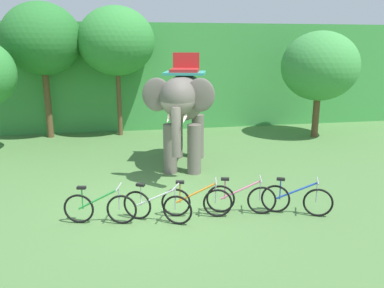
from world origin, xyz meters
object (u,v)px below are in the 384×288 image
(elephant, at_px, (184,103))
(bike_white, at_px, (157,206))
(tree_center, at_px, (116,41))
(tree_far_left, at_px, (320,66))
(bike_blue, at_px, (296,199))
(bike_green, at_px, (100,208))
(bike_orange, at_px, (197,202))
(tree_center_right, at_px, (42,39))
(bike_pink, at_px, (241,198))

(elephant, relative_size, bike_white, 2.75)
(tree_center, height_order, tree_far_left, tree_center)
(bike_white, bearing_deg, elephant, 71.71)
(tree_far_left, bearing_deg, bike_blue, -120.65)
(bike_green, height_order, bike_orange, same)
(bike_green, bearing_deg, tree_center_right, 105.13)
(tree_center, height_order, bike_blue, tree_center)
(bike_green, bearing_deg, bike_blue, -4.63)
(elephant, bearing_deg, bike_pink, -79.03)
(tree_center_right, xyz_separation_m, bike_blue, (7.20, -9.75, -3.88))
(elephant, distance_m, bike_pink, 4.35)
(bike_green, height_order, bike_blue, same)
(tree_center_right, relative_size, bike_blue, 3.69)
(bike_white, height_order, bike_pink, same)
(tree_center_right, distance_m, bike_green, 10.45)
(bike_green, height_order, bike_pink, same)
(bike_green, bearing_deg, bike_white, -6.79)
(tree_center_right, xyz_separation_m, tree_center, (3.10, -0.12, -0.08))
(bike_orange, height_order, bike_pink, same)
(bike_orange, bearing_deg, bike_blue, -7.67)
(tree_center, xyz_separation_m, tree_far_left, (8.62, -2.01, -1.05))
(tree_far_left, bearing_deg, elephant, -152.48)
(tree_center_right, relative_size, bike_pink, 3.50)
(tree_far_left, relative_size, bike_orange, 2.76)
(bike_green, relative_size, bike_pink, 1.01)
(tree_center, distance_m, elephant, 6.13)
(tree_center, relative_size, bike_white, 3.68)
(tree_center_right, distance_m, bike_white, 10.98)
(bike_blue, bearing_deg, tree_far_left, 59.35)
(bike_green, relative_size, bike_orange, 1.00)
(tree_far_left, relative_size, elephant, 1.09)
(tree_center_right, bearing_deg, bike_green, -74.87)
(tree_center, xyz_separation_m, bike_blue, (4.10, -9.63, -3.80))
(tree_far_left, xyz_separation_m, bike_white, (-7.89, -7.40, -2.75))
(tree_center, relative_size, elephant, 1.34)
(elephant, xyz_separation_m, bike_blue, (2.06, -4.20, -1.82))
(elephant, bearing_deg, tree_far_left, 27.52)
(bike_green, distance_m, bike_blue, 4.68)
(tree_far_left, bearing_deg, bike_orange, -133.49)
(tree_center_right, height_order, bike_blue, tree_center_right)
(tree_center, height_order, bike_pink, tree_center)
(tree_center, bearing_deg, tree_center_right, 177.75)
(tree_center, relative_size, bike_orange, 3.38)
(bike_white, distance_m, bike_blue, 3.38)
(tree_center, xyz_separation_m, bike_white, (0.73, -9.40, -3.80))
(elephant, bearing_deg, tree_center_right, 132.81)
(elephant, relative_size, bike_green, 2.53)
(tree_center, distance_m, bike_green, 10.02)
(elephant, height_order, bike_green, elephant)
(elephant, bearing_deg, tree_center, 110.65)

